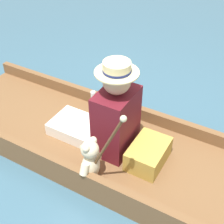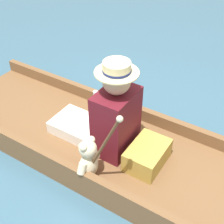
% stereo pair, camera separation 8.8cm
% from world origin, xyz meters
% --- Properties ---
extents(ground_plane, '(16.00, 16.00, 0.00)m').
position_xyz_m(ground_plane, '(0.00, 0.00, 0.00)').
color(ground_plane, '#385B70').
extents(punt_boat, '(0.96, 3.26, 0.25)m').
position_xyz_m(punt_boat, '(0.00, 0.00, 0.08)').
color(punt_boat, brown).
rests_on(punt_boat, ground_plane).
extents(seat_cushion, '(0.37, 0.26, 0.17)m').
position_xyz_m(seat_cushion, '(-0.02, -0.38, 0.22)').
color(seat_cushion, '#B7933D').
rests_on(seat_cushion, punt_boat).
extents(seated_person, '(0.37, 0.78, 0.81)m').
position_xyz_m(seated_person, '(-0.01, 0.00, 0.43)').
color(seated_person, white).
rests_on(seated_person, punt_boat).
extents(teddy_bear, '(0.26, 0.15, 0.37)m').
position_xyz_m(teddy_bear, '(-0.37, -0.06, 0.30)').
color(teddy_bear, beige).
rests_on(teddy_bear, punt_boat).
extents(wine_glass, '(0.08, 0.08, 0.20)m').
position_xyz_m(wine_glass, '(0.35, 0.37, 0.25)').
color(wine_glass, silver).
rests_on(wine_glass, punt_boat).
extents(walking_cane, '(0.04, 0.33, 0.71)m').
position_xyz_m(walking_cane, '(-0.38, -0.21, 0.55)').
color(walking_cane, brown).
rests_on(walking_cane, punt_boat).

